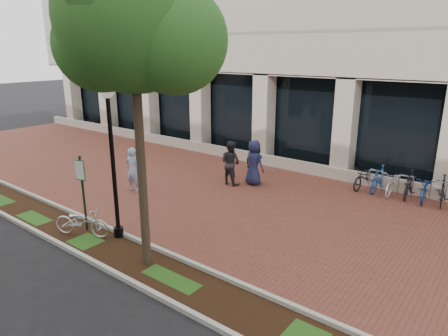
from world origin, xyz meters
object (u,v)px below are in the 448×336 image
Objects in this scene: parking_sign at (82,184)px; lamppost at (112,155)px; bike_rack_cluster at (401,183)px; locked_bicycle at (82,222)px; pedestrian_left at (133,170)px; pedestrian_mid at (230,163)px; street_tree at (135,27)px; pedestrian_right at (254,163)px.

lamppost reaches higher than parking_sign.
locked_bicycle is at bearing -124.55° from bike_rack_cluster.
pedestrian_left is 0.97× the size of pedestrian_mid.
street_tree is 8.27m from pedestrian_mid.
lamppost is 0.58× the size of street_tree.
pedestrian_right is (1.38, 7.00, 0.46)m from locked_bicycle.
street_tree is at bearing -111.86° from bike_rack_cluster.
lamppost is 2.44× the size of pedestrian_mid.
lamppost is at bearing -79.64° from locked_bicycle.
locked_bicycle is 0.96× the size of pedestrian_mid.
parking_sign is at bearing 15.99° from locked_bicycle.
pedestrian_right is (1.62, 6.72, -0.58)m from parking_sign.
bike_rack_cluster reaches higher than locked_bicycle.
pedestrian_mid reaches higher than locked_bicycle.
pedestrian_mid is (2.44, 2.97, 0.03)m from pedestrian_left.
pedestrian_right is at bearing -35.66° from locked_bicycle.
pedestrian_right is (0.50, 6.39, -1.57)m from lamppost.
locked_bicycle is at bearing -145.09° from lamppost.
parking_sign is at bearing 177.09° from street_tree.
locked_bicycle is (-2.74, -0.13, -5.31)m from street_tree.
lamppost is 6.06m from pedestrian_mid.
pedestrian_left reaches higher than bike_rack_cluster.
pedestrian_left is at bearing -144.78° from bike_rack_cluster.
pedestrian_left is 0.95× the size of pedestrian_right.
pedestrian_mid is at bearing 63.47° from parking_sign.
locked_bicycle is (-0.88, -0.61, -2.03)m from lamppost.
lamppost is 2.53× the size of pedestrian_left.
street_tree reaches higher than pedestrian_right.
parking_sign is 11.28m from bike_rack_cluster.
pedestrian_mid is (-0.28, 5.85, -1.58)m from lamppost.
pedestrian_left is at bearing 56.68° from pedestrian_right.
pedestrian_right is 5.59m from bike_rack_cluster.
lamppost reaches higher than pedestrian_right.
parking_sign reaches higher than pedestrian_right.
pedestrian_left is at bearing 133.35° from lamppost.
street_tree is 2.17× the size of bike_rack_cluster.
parking_sign reaches higher than locked_bicycle.
parking_sign is at bearing -163.44° from lamppost.
lamppost is at bearing 121.35° from pedestrian_left.
locked_bicycle is 0.99× the size of pedestrian_left.
street_tree reaches higher than locked_bicycle.
lamppost is at bearing 165.39° from street_tree.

